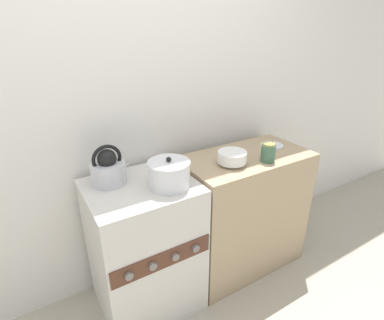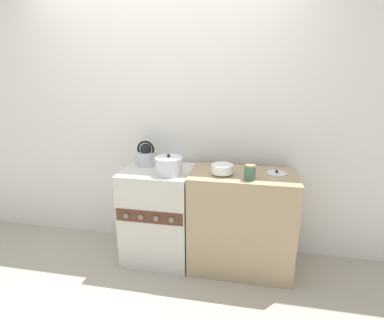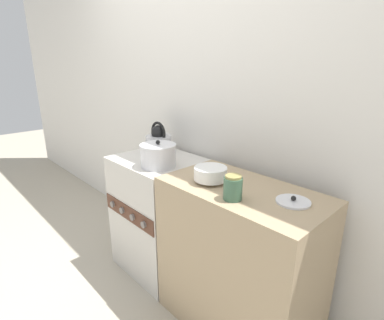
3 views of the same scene
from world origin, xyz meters
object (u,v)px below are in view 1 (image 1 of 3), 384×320
at_px(enamel_bowl, 232,157).
at_px(storage_jar, 268,153).
at_px(stove, 145,247).
at_px(kettle, 109,169).
at_px(loose_pot_lid, 272,145).
at_px(cooking_pot, 169,174).

height_order(enamel_bowl, storage_jar, storage_jar).
distance_m(stove, storage_jar, 0.97).
height_order(kettle, loose_pot_lid, kettle).
bearing_deg(loose_pot_lid, enamel_bowl, -167.70).
bearing_deg(enamel_bowl, cooking_pot, -177.85).
bearing_deg(storage_jar, loose_pot_lid, 39.21).
relative_size(stove, loose_pot_lid, 5.47).
distance_m(storage_jar, loose_pot_lid, 0.29).
distance_m(enamel_bowl, storage_jar, 0.24).
relative_size(cooking_pot, storage_jar, 1.92).
bearing_deg(enamel_bowl, storage_jar, -20.10).
xyz_separation_m(kettle, cooking_pot, (0.27, -0.21, -0.01)).
relative_size(cooking_pot, loose_pot_lid, 1.45).
relative_size(stove, kettle, 3.72).
relative_size(kettle, cooking_pot, 1.01).
bearing_deg(enamel_bowl, kettle, 165.04).
bearing_deg(loose_pot_lid, storage_jar, -140.79).
height_order(cooking_pot, storage_jar, cooking_pot).
relative_size(stove, storage_jar, 7.24).
bearing_deg(kettle, cooking_pot, -37.65).
distance_m(kettle, enamel_bowl, 0.74).
height_order(storage_jar, loose_pot_lid, storage_jar).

